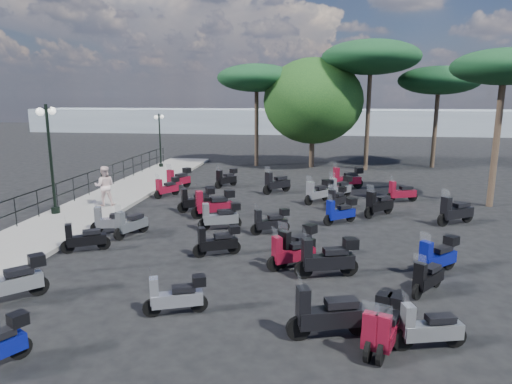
# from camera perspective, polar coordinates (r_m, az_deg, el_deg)

# --- Properties ---
(ground) EXTENTS (120.00, 120.00, 0.00)m
(ground) POSITION_cam_1_polar(r_m,az_deg,el_deg) (16.62, -3.68, -5.22)
(ground) COLOR black
(ground) RESTS_ON ground
(sidewalk) EXTENTS (3.00, 30.00, 0.15)m
(sidewalk) POSITION_cam_1_polar(r_m,az_deg,el_deg) (21.48, -19.31, -1.68)
(sidewalk) COLOR slate
(sidewalk) RESTS_ON ground
(railing) EXTENTS (0.04, 26.04, 1.10)m
(railing) POSITION_cam_1_polar(r_m,az_deg,el_deg) (21.76, -22.75, 0.45)
(railing) COLOR black
(railing) RESTS_ON sidewalk
(lamp_post_1) EXTENTS (0.43, 1.30, 4.42)m
(lamp_post_1) POSITION_cam_1_polar(r_m,az_deg,el_deg) (20.11, -24.34, 4.55)
(lamp_post_1) COLOR black
(lamp_post_1) RESTS_ON sidewalk
(lamp_post_2) EXTENTS (0.36, 1.04, 3.54)m
(lamp_post_2) POSITION_cam_1_polar(r_m,az_deg,el_deg) (31.35, -11.93, 6.79)
(lamp_post_2) COLOR black
(lamp_post_2) RESTS_ON sidewalk
(pedestrian_far) EXTENTS (1.01, 0.89, 1.75)m
(pedestrian_far) POSITION_cam_1_polar(r_m,az_deg,el_deg) (20.99, -18.40, 0.73)
(pedestrian_far) COLOR beige
(pedestrian_far) RESTS_ON sidewalk
(scooter_0) EXTENTS (1.36, 1.38, 1.41)m
(scooter_0) POSITION_cam_1_polar(r_m,az_deg,el_deg) (12.67, -28.37, -9.79)
(scooter_0) COLOR black
(scooter_0) RESTS_ON ground
(scooter_1) EXTENTS (1.39, 0.86, 1.22)m
(scooter_1) POSITION_cam_1_polar(r_m,az_deg,el_deg) (15.62, -20.69, -5.52)
(scooter_1) COLOR black
(scooter_1) RESTS_ON ground
(scooter_2) EXTENTS (0.82, 1.50, 1.27)m
(scooter_2) POSITION_cam_1_polar(r_m,az_deg,el_deg) (16.76, -15.40, -3.92)
(scooter_2) COLOR black
(scooter_2) RESTS_ON ground
(scooter_3) EXTENTS (1.56, 0.65, 1.27)m
(scooter_3) POSITION_cam_1_polar(r_m,az_deg,el_deg) (17.32, -17.61, -3.54)
(scooter_3) COLOR black
(scooter_3) RESTS_ON ground
(scooter_4) EXTENTS (0.94, 1.35, 1.21)m
(scooter_4) POSITION_cam_1_polar(r_m,az_deg,el_deg) (22.76, -11.05, 0.52)
(scooter_4) COLOR black
(scooter_4) RESTS_ON ground
(scooter_5) EXTENTS (1.04, 1.63, 1.42)m
(scooter_5) POSITION_cam_1_polar(r_m,az_deg,el_deg) (24.51, -9.65, 1.58)
(scooter_5) COLOR black
(scooter_5) RESTS_ON ground
(scooter_7) EXTENTS (1.42, 0.85, 1.22)m
(scooter_7) POSITION_cam_1_polar(r_m,az_deg,el_deg) (14.31, -4.84, -6.20)
(scooter_7) COLOR black
(scooter_7) RESTS_ON ground
(scooter_8) EXTENTS (1.57, 0.82, 1.31)m
(scooter_8) POSITION_cam_1_polar(r_m,az_deg,el_deg) (16.98, -4.49, -3.12)
(scooter_8) COLOR black
(scooter_8) RESTS_ON ground
(scooter_9) EXTENTS (1.52, 0.97, 1.32)m
(scooter_9) POSITION_cam_1_polar(r_m,az_deg,el_deg) (19.66, -7.39, -1.05)
(scooter_9) COLOR black
(scooter_9) RESTS_ON ground
(scooter_10) EXTENTS (1.72, 1.02, 1.47)m
(scooter_10) POSITION_cam_1_polar(r_m,az_deg,el_deg) (18.60, -5.28, -1.58)
(scooter_10) COLOR black
(scooter_10) RESTS_ON ground
(scooter_11) EXTENTS (1.03, 1.38, 1.26)m
(scooter_11) POSITION_cam_1_polar(r_m,az_deg,el_deg) (24.76, -3.74, 1.69)
(scooter_11) COLOR black
(scooter_11) RESTS_ON ground
(scooter_12) EXTENTS (1.42, 0.73, 1.18)m
(scooter_12) POSITION_cam_1_polar(r_m,az_deg,el_deg) (10.80, -9.96, -12.69)
(scooter_12) COLOR black
(scooter_12) RESTS_ON ground
(scooter_13) EXTENTS (1.77, 0.79, 1.44)m
(scooter_13) POSITION_cam_1_polar(r_m,az_deg,el_deg) (12.76, 8.93, -8.22)
(scooter_13) COLOR black
(scooter_13) RESTS_ON ground
(scooter_14) EXTENTS (1.19, 1.49, 1.39)m
(scooter_14) POSITION_cam_1_polar(r_m,az_deg,el_deg) (13.75, 5.12, -6.69)
(scooter_14) COLOR black
(scooter_14) RESTS_ON ground
(scooter_15) EXTENTS (1.38, 0.82, 1.18)m
(scooter_15) POSITION_cam_1_polar(r_m,az_deg,el_deg) (16.44, 1.85, -3.77)
(scooter_15) COLOR black
(scooter_15) RESTS_ON ground
(scooter_16) EXTENTS (1.24, 1.40, 1.36)m
(scooter_16) POSITION_cam_1_polar(r_m,az_deg,el_deg) (21.27, 7.76, -0.02)
(scooter_16) COLOR black
(scooter_16) RESTS_ON ground
(scooter_17) EXTENTS (1.31, 1.41, 1.45)m
(scooter_17) POSITION_cam_1_polar(r_m,az_deg,el_deg) (23.21, 2.57, 1.07)
(scooter_17) COLOR black
(scooter_17) RESTS_ON ground
(scooter_18) EXTENTS (1.79, 0.79, 1.46)m
(scooter_18) POSITION_cam_1_polar(r_m,az_deg,el_deg) (9.80, 8.92, -14.97)
(scooter_18) COLOR black
(scooter_18) RESTS_ON ground
(scooter_19) EXTENTS (1.44, 0.97, 1.30)m
(scooter_19) POSITION_cam_1_polar(r_m,az_deg,el_deg) (13.27, 4.45, -7.71)
(scooter_19) COLOR black
(scooter_19) RESTS_ON ground
(scooter_20) EXTENTS (0.99, 1.22, 1.18)m
(scooter_20) POSITION_cam_1_polar(r_m,az_deg,el_deg) (12.44, 20.61, -10.08)
(scooter_20) COLOR black
(scooter_20) RESTS_ON ground
(scooter_21) EXTENTS (1.32, 1.10, 1.25)m
(scooter_21) POSITION_cam_1_polar(r_m,az_deg,el_deg) (18.02, 10.51, -2.46)
(scooter_21) COLOR black
(scooter_21) RESTS_ON ground
(scooter_22) EXTENTS (0.87, 1.36, 1.19)m
(scooter_22) POSITION_cam_1_polar(r_m,az_deg,el_deg) (20.34, 10.06, -0.84)
(scooter_22) COLOR black
(scooter_22) RESTS_ON ground
(scooter_23) EXTENTS (1.80, 0.88, 1.49)m
(scooter_23) POSITION_cam_1_polar(r_m,az_deg,el_deg) (24.68, 11.29, 1.65)
(scooter_23) COLOR black
(scooter_23) RESTS_ON ground
(scooter_24) EXTENTS (1.51, 0.62, 1.22)m
(scooter_24) POSITION_cam_1_polar(r_m,az_deg,el_deg) (9.96, 20.72, -15.73)
(scooter_24) COLOR black
(scooter_24) RESTS_ON ground
(scooter_25) EXTENTS (0.76, 1.47, 1.23)m
(scooter_25) POSITION_cam_1_polar(r_m,az_deg,el_deg) (9.65, 16.22, -16.07)
(scooter_25) COLOR black
(scooter_25) RESTS_ON ground
(scooter_26) EXTENTS (1.35, 1.22, 1.32)m
(scooter_26) POSITION_cam_1_polar(r_m,az_deg,el_deg) (13.83, 21.73, -7.53)
(scooter_26) COLOR black
(scooter_26) RESTS_ON ground
(scooter_27) EXTENTS (1.31, 1.33, 1.40)m
(scooter_27) POSITION_cam_1_polar(r_m,az_deg,el_deg) (19.46, 15.06, -1.55)
(scooter_27) COLOR black
(scooter_27) RESTS_ON ground
(scooter_28) EXTENTS (1.60, 1.12, 1.46)m
(scooter_28) POSITION_cam_1_polar(r_m,az_deg,el_deg) (19.18, 23.64, -2.30)
(scooter_28) COLOR black
(scooter_28) RESTS_ON ground
(scooter_29) EXTENTS (1.55, 0.77, 1.29)m
(scooter_29) POSITION_cam_1_polar(r_m,az_deg,el_deg) (22.31, 17.68, -0.09)
(scooter_29) COLOR black
(scooter_29) RESTS_ON ground
(scooter_30) EXTENTS (0.76, 1.47, 1.23)m
(scooter_30) POSITION_cam_1_polar(r_m,az_deg,el_deg) (9.68, 14.82, -15.90)
(scooter_30) COLOR black
(scooter_30) RESTS_ON ground
(scooter_31) EXTENTS (1.24, 1.40, 1.36)m
(scooter_31) POSITION_cam_1_polar(r_m,az_deg,el_deg) (22.37, 10.44, 0.49)
(scooter_31) COLOR black
(scooter_31) RESTS_ON ground
(broadleaf_tree) EXTENTS (6.73, 6.73, 7.36)m
(broadleaf_tree) POSITION_cam_1_polar(r_m,az_deg,el_deg) (31.53, 7.14, 11.21)
(broadleaf_tree) COLOR #38281E
(broadleaf_tree) RESTS_ON ground
(pine_0) EXTENTS (6.25, 6.25, 8.34)m
(pine_0) POSITION_cam_1_polar(r_m,az_deg,el_deg) (31.01, 14.17, 15.98)
(pine_0) COLOR #38281E
(pine_0) RESTS_ON ground
(pine_1) EXTENTS (5.36, 5.36, 6.79)m
(pine_1) POSITION_cam_1_polar(r_m,az_deg,el_deg) (33.46, 21.89, 12.78)
(pine_1) COLOR #38281E
(pine_1) RESTS_ON ground
(pine_2) EXTENTS (5.40, 5.40, 6.98)m
(pine_2) POSITION_cam_1_polar(r_m,az_deg,el_deg) (31.98, 0.07, 14.03)
(pine_2) COLOR #38281E
(pine_2) RESTS_ON ground
(pine_3) EXTENTS (4.40, 4.40, 6.86)m
(pine_3) POSITION_cam_1_polar(r_m,az_deg,el_deg) (22.60, 28.63, 13.46)
(pine_3) COLOR #38281E
(pine_3) RESTS_ON ground
(distant_hills) EXTENTS (70.00, 8.00, 3.00)m
(distant_hills) POSITION_cam_1_polar(r_m,az_deg,el_deg) (60.72, 4.78, 8.83)
(distant_hills) COLOR gray
(distant_hills) RESTS_ON ground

